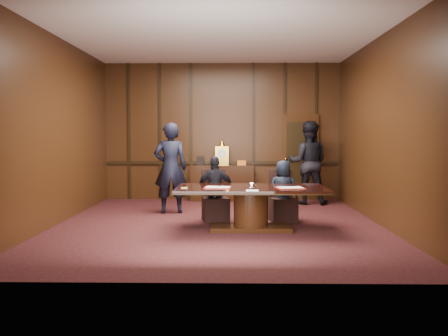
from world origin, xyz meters
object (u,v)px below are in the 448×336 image
witness_left (171,168)px  signatory_right (283,191)px  conference_table (251,201)px  signatory_left (215,189)px  sideboard (222,181)px  witness_right (308,163)px

witness_left → signatory_right: bearing=149.5°
conference_table → witness_left: bearing=132.3°
signatory_left → conference_table: bearing=123.5°
signatory_right → signatory_left: bearing=15.5°
signatory_left → sideboard: bearing=-96.7°
sideboard → signatory_right: size_ratio=1.34×
witness_left → sideboard: bearing=-125.1°
sideboard → conference_table: (0.59, -3.76, 0.02)m
conference_table → signatory_left: bearing=129.1°
sideboard → witness_right: (2.09, -0.58, 0.51)m
sideboard → witness_left: bearing=-118.4°
signatory_right → witness_left: size_ratio=0.62×
signatory_right → witness_right: bearing=-94.1°
sideboard → witness_right: witness_right is taller
signatory_left → witness_right: size_ratio=0.63×
conference_table → witness_left: size_ratio=1.36×
witness_left → witness_right: witness_right is taller
conference_table → signatory_left: signatory_left is taller
sideboard → witness_left: witness_left is taller
signatory_left → witness_right: witness_right is taller
sideboard → signatory_right: sideboard is taller
sideboard → conference_table: sideboard is taller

